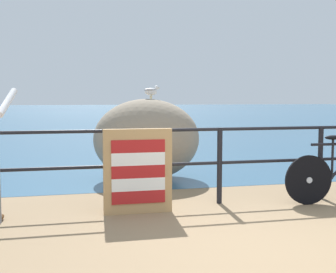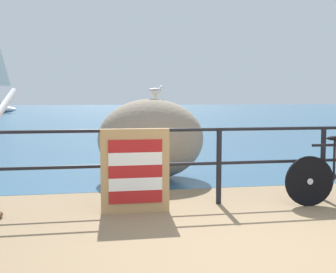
# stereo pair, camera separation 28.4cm
# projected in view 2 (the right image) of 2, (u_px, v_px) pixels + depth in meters

# --- Properties ---
(ground_plane) EXTENTS (120.00, 120.00, 0.10)m
(ground_plane) POSITION_uv_depth(u_px,v_px,m) (121.00, 126.00, 23.50)
(ground_plane) COLOR #846B4C
(sea_surface) EXTENTS (120.00, 90.00, 0.01)m
(sea_surface) POSITION_uv_depth(u_px,v_px,m) (104.00, 110.00, 50.94)
(sea_surface) COLOR #2D5675
(sea_surface) RESTS_ON ground_plane
(promenade_railing) EXTENTS (9.08, 0.07, 1.02)m
(promenade_railing) POSITION_uv_depth(u_px,v_px,m) (219.00, 156.00, 5.79)
(promenade_railing) COLOR black
(promenade_railing) RESTS_ON ground_plane
(folded_deckchair_stack) EXTENTS (0.84, 0.10, 1.04)m
(folded_deckchair_stack) POSITION_uv_depth(u_px,v_px,m) (135.00, 171.00, 5.35)
(folded_deckchair_stack) COLOR tan
(folded_deckchair_stack) RESTS_ON ground_plane
(breakwater_boulder_main) EXTENTS (1.84, 1.46, 1.40)m
(breakwater_boulder_main) POSITION_uv_depth(u_px,v_px,m) (151.00, 139.00, 7.59)
(breakwater_boulder_main) COLOR gray
(breakwater_boulder_main) RESTS_ON ground
(seagull) EXTENTS (0.33, 0.22, 0.23)m
(seagull) POSITION_uv_depth(u_px,v_px,m) (156.00, 91.00, 7.63)
(seagull) COLOR gold
(seagull) RESTS_ON breakwater_boulder_main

